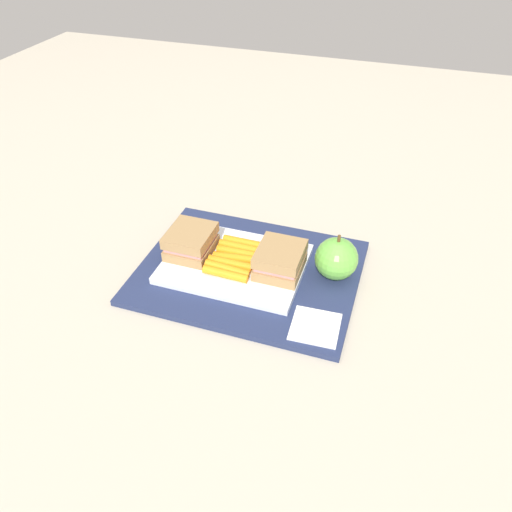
% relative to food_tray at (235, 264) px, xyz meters
% --- Properties ---
extents(ground_plane, '(2.40, 2.40, 0.00)m').
position_rel_food_tray_xyz_m(ground_plane, '(0.03, 0.00, -0.02)').
color(ground_plane, '#B7AD99').
extents(lunchbag_mat, '(0.36, 0.28, 0.01)m').
position_rel_food_tray_xyz_m(lunchbag_mat, '(0.03, 0.00, -0.01)').
color(lunchbag_mat, navy).
rests_on(lunchbag_mat, ground_plane).
extents(food_tray, '(0.23, 0.17, 0.01)m').
position_rel_food_tray_xyz_m(food_tray, '(0.00, 0.00, 0.00)').
color(food_tray, white).
rests_on(food_tray, lunchbag_mat).
extents(sandwich_half_left, '(0.07, 0.08, 0.04)m').
position_rel_food_tray_xyz_m(sandwich_half_left, '(-0.08, 0.00, 0.03)').
color(sandwich_half_left, '#9E7A4C').
rests_on(sandwich_half_left, food_tray).
extents(sandwich_half_right, '(0.07, 0.08, 0.04)m').
position_rel_food_tray_xyz_m(sandwich_half_right, '(0.08, 0.00, 0.03)').
color(sandwich_half_right, '#9E7A4C').
rests_on(sandwich_half_right, food_tray).
extents(carrot_sticks_bundle, '(0.08, 0.10, 0.02)m').
position_rel_food_tray_xyz_m(carrot_sticks_bundle, '(-0.00, 0.00, 0.01)').
color(carrot_sticks_bundle, orange).
rests_on(carrot_sticks_bundle, food_tray).
extents(apple, '(0.07, 0.07, 0.08)m').
position_rel_food_tray_xyz_m(apple, '(0.16, 0.03, 0.03)').
color(apple, '#66B742').
rests_on(apple, lunchbag_mat).
extents(paper_napkin, '(0.07, 0.07, 0.00)m').
position_rel_food_tray_xyz_m(paper_napkin, '(0.16, -0.09, -0.00)').
color(paper_napkin, white).
rests_on(paper_napkin, lunchbag_mat).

